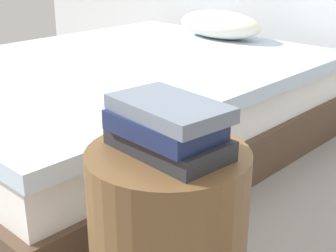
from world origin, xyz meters
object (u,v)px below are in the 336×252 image
(book_slate, at_px, (169,108))
(book_charcoal, at_px, (168,142))
(bed, at_px, (122,104))
(book_navy, at_px, (165,125))

(book_slate, bearing_deg, book_charcoal, 146.11)
(bed, relative_size, book_slate, 7.61)
(book_navy, relative_size, book_slate, 0.92)
(book_charcoal, bearing_deg, book_slate, -35.87)
(book_charcoal, height_order, book_navy, book_navy)
(bed, bearing_deg, book_charcoal, -36.41)
(bed, height_order, book_charcoal, bed)
(book_charcoal, relative_size, book_slate, 1.05)
(book_charcoal, bearing_deg, bed, 147.70)
(bed, bearing_deg, book_slate, -36.45)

